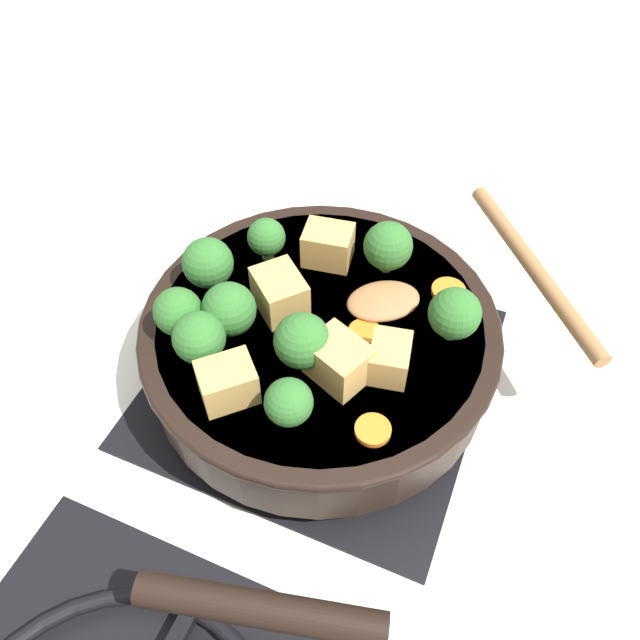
% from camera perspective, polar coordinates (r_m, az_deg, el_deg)
% --- Properties ---
extents(ground_plane, '(2.40, 2.40, 0.00)m').
position_cam_1_polar(ground_plane, '(0.63, 0.00, -5.19)').
color(ground_plane, silver).
extents(front_burner_grate, '(0.31, 0.31, 0.03)m').
position_cam_1_polar(front_burner_grate, '(0.62, 0.00, -4.55)').
color(front_burner_grate, black).
rests_on(front_burner_grate, ground_plane).
extents(skillet_pan, '(0.33, 0.43, 0.06)m').
position_cam_1_polar(skillet_pan, '(0.58, -0.03, -1.89)').
color(skillet_pan, black).
rests_on(skillet_pan, front_burner_grate).
extents(wooden_spoon, '(0.24, 0.23, 0.02)m').
position_cam_1_polar(wooden_spoon, '(0.60, 13.59, 3.46)').
color(wooden_spoon, olive).
rests_on(wooden_spoon, skillet_pan).
extents(tofu_cube_center_large, '(0.06, 0.06, 0.04)m').
position_cam_1_polar(tofu_cube_center_large, '(0.55, -3.91, 2.13)').
color(tofu_cube_center_large, tan).
rests_on(tofu_cube_center_large, skillet_pan).
extents(tofu_cube_near_handle, '(0.05, 0.04, 0.04)m').
position_cam_1_polar(tofu_cube_near_handle, '(0.60, 0.73, 6.85)').
color(tofu_cube_near_handle, tan).
rests_on(tofu_cube_near_handle, skillet_pan).
extents(tofu_cube_east_chunk, '(0.04, 0.05, 0.03)m').
position_cam_1_polar(tofu_cube_east_chunk, '(0.52, 6.37, -3.49)').
color(tofu_cube_east_chunk, tan).
rests_on(tofu_cube_east_chunk, skillet_pan).
extents(tofu_cube_west_chunk, '(0.06, 0.05, 0.04)m').
position_cam_1_polar(tofu_cube_west_chunk, '(0.51, 1.71, -3.77)').
color(tofu_cube_west_chunk, tan).
rests_on(tofu_cube_west_chunk, skillet_pan).
extents(tofu_cube_back_piece, '(0.06, 0.06, 0.04)m').
position_cam_1_polar(tofu_cube_back_piece, '(0.50, -8.46, -5.67)').
color(tofu_cube_back_piece, tan).
rests_on(tofu_cube_back_piece, skillet_pan).
extents(broccoli_floret_near_spoon, '(0.05, 0.05, 0.05)m').
position_cam_1_polar(broccoli_floret_near_spoon, '(0.54, 12.20, 0.57)').
color(broccoli_floret_near_spoon, '#709956').
rests_on(broccoli_floret_near_spoon, skillet_pan).
extents(broccoli_floret_center_top, '(0.04, 0.04, 0.04)m').
position_cam_1_polar(broccoli_floret_center_top, '(0.60, -4.93, 7.51)').
color(broccoli_floret_center_top, '#709956').
rests_on(broccoli_floret_center_top, skillet_pan).
extents(broccoli_floret_east_rim, '(0.05, 0.05, 0.05)m').
position_cam_1_polar(broccoli_floret_east_rim, '(0.57, -10.37, 4.91)').
color(broccoli_floret_east_rim, '#709956').
rests_on(broccoli_floret_east_rim, skillet_pan).
extents(broccoli_floret_west_rim, '(0.04, 0.04, 0.05)m').
position_cam_1_polar(broccoli_floret_west_rim, '(0.48, -2.88, -7.55)').
color(broccoli_floret_west_rim, '#709956').
rests_on(broccoli_floret_west_rim, skillet_pan).
extents(broccoli_floret_north_edge, '(0.05, 0.05, 0.05)m').
position_cam_1_polar(broccoli_floret_north_edge, '(0.51, -1.65, -1.93)').
color(broccoli_floret_north_edge, '#709956').
rests_on(broccoli_floret_north_edge, skillet_pan).
extents(broccoli_floret_south_cluster, '(0.04, 0.04, 0.05)m').
position_cam_1_polar(broccoli_floret_south_cluster, '(0.52, -11.00, -1.61)').
color(broccoli_floret_south_cluster, '#709956').
rests_on(broccoli_floret_south_cluster, skillet_pan).
extents(broccoli_floret_mid_floret, '(0.05, 0.05, 0.05)m').
position_cam_1_polar(broccoli_floret_mid_floret, '(0.59, 6.24, 6.72)').
color(broccoli_floret_mid_floret, '#709956').
rests_on(broccoli_floret_mid_floret, skillet_pan).
extents(broccoli_floret_small_inner, '(0.05, 0.05, 0.05)m').
position_cam_1_polar(broccoli_floret_small_inner, '(0.53, -8.32, 0.96)').
color(broccoli_floret_small_inner, '#709956').
rests_on(broccoli_floret_small_inner, skillet_pan).
extents(broccoli_floret_tall_stem, '(0.04, 0.04, 0.05)m').
position_cam_1_polar(broccoli_floret_tall_stem, '(0.54, -12.86, 0.72)').
color(broccoli_floret_tall_stem, '#709956').
rests_on(broccoli_floret_tall_stem, skillet_pan).
extents(carrot_slice_orange_thin, '(0.03, 0.03, 0.01)m').
position_cam_1_polar(carrot_slice_orange_thin, '(0.59, 11.67, 2.63)').
color(carrot_slice_orange_thin, orange).
rests_on(carrot_slice_orange_thin, skillet_pan).
extents(carrot_slice_near_center, '(0.03, 0.03, 0.01)m').
position_cam_1_polar(carrot_slice_near_center, '(0.55, 3.93, -1.45)').
color(carrot_slice_near_center, orange).
rests_on(carrot_slice_near_center, skillet_pan).
extents(carrot_slice_edge_slice, '(0.03, 0.03, 0.01)m').
position_cam_1_polar(carrot_slice_edge_slice, '(0.49, 4.85, -9.99)').
color(carrot_slice_edge_slice, orange).
rests_on(carrot_slice_edge_slice, skillet_pan).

